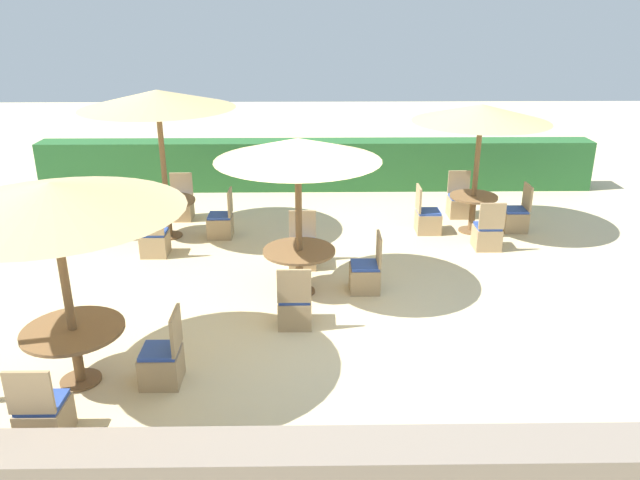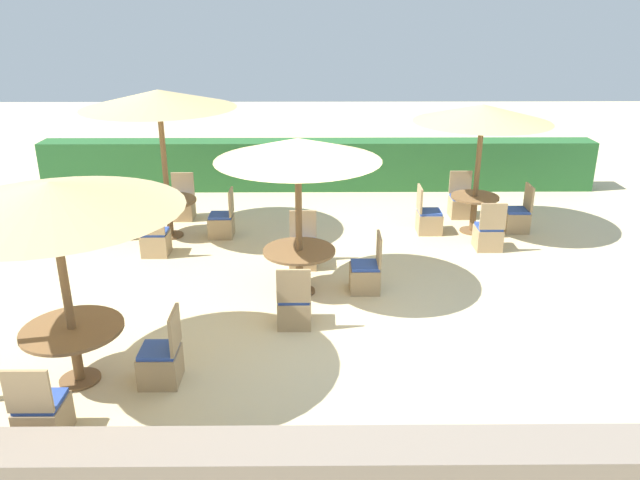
% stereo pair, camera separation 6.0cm
% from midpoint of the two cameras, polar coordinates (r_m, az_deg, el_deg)
% --- Properties ---
extents(ground_plane, '(40.00, 40.00, 0.00)m').
position_cam_midpoint_polar(ground_plane, '(9.14, -0.13, -6.63)').
color(ground_plane, beige).
extents(hedge_row, '(13.00, 0.70, 1.16)m').
position_cam_midpoint_polar(hedge_row, '(14.95, -0.46, 6.90)').
color(hedge_row, '#28602D').
rests_on(hedge_row, ground_plane).
extents(stone_border, '(10.00, 0.56, 0.45)m').
position_cam_midpoint_polar(stone_border, '(6.16, 0.31, -19.80)').
color(stone_border, gray).
rests_on(stone_border, ground_plane).
extents(parasol_center, '(2.43, 2.43, 2.42)m').
position_cam_midpoint_polar(parasol_center, '(9.00, -2.24, 8.20)').
color(parasol_center, brown).
rests_on(parasol_center, ground_plane).
extents(round_table_center, '(1.11, 1.11, 0.71)m').
position_cam_midpoint_polar(round_table_center, '(9.52, -2.09, -1.69)').
color(round_table_center, brown).
rests_on(round_table_center, ground_plane).
extents(patio_chair_center_east, '(0.46, 0.46, 0.93)m').
position_cam_midpoint_polar(patio_chair_center_east, '(9.72, 4.03, -3.19)').
color(patio_chair_center_east, tan).
rests_on(patio_chair_center_east, ground_plane).
extents(patio_chair_center_south, '(0.46, 0.46, 0.93)m').
position_cam_midpoint_polar(patio_chair_center_south, '(8.70, -2.51, -6.24)').
color(patio_chair_center_south, tan).
rests_on(patio_chair_center_south, ground_plane).
extents(patio_chair_center_north, '(0.46, 0.46, 0.93)m').
position_cam_midpoint_polar(patio_chair_center_north, '(10.58, -1.77, -1.07)').
color(patio_chair_center_north, tan).
rests_on(patio_chair_center_north, ground_plane).
extents(parasol_front_left, '(2.82, 2.82, 2.46)m').
position_cam_midpoint_polar(parasol_front_left, '(7.24, -23.57, 3.56)').
color(parasol_front_left, brown).
rests_on(parasol_front_left, ground_plane).
extents(round_table_front_left, '(1.17, 1.17, 0.71)m').
position_cam_midpoint_polar(round_table_front_left, '(7.88, -21.75, -8.39)').
color(round_table_front_left, brown).
rests_on(round_table_front_left, ground_plane).
extents(patio_chair_front_left_south, '(0.46, 0.46, 0.93)m').
position_cam_midpoint_polar(patio_chair_front_left_south, '(7.23, -24.16, -14.55)').
color(patio_chair_front_left_south, tan).
rests_on(patio_chair_front_left_south, ground_plane).
extents(patio_chair_front_left_east, '(0.46, 0.46, 0.93)m').
position_cam_midpoint_polar(patio_chair_front_left_east, '(7.72, -14.42, -10.81)').
color(patio_chair_front_left_east, tan).
rests_on(patio_chair_front_left_east, ground_plane).
extents(parasol_back_right, '(2.54, 2.54, 2.47)m').
position_cam_midpoint_polar(parasol_back_right, '(12.03, 14.41, 11.13)').
color(parasol_back_right, brown).
rests_on(parasol_back_right, ground_plane).
extents(round_table_back_right, '(0.92, 0.92, 0.73)m').
position_cam_midpoint_polar(round_table_back_right, '(12.44, 13.68, 3.15)').
color(round_table_back_right, brown).
rests_on(round_table_back_right, ground_plane).
extents(patio_chair_back_right_east, '(0.46, 0.46, 0.93)m').
position_cam_midpoint_polar(patio_chair_back_right_east, '(12.80, 17.29, 1.97)').
color(patio_chair_back_right_east, tan).
rests_on(patio_chair_back_right_east, ground_plane).
extents(patio_chair_back_right_south, '(0.46, 0.46, 0.93)m').
position_cam_midpoint_polar(patio_chair_back_right_south, '(11.71, 14.89, 0.45)').
color(patio_chair_back_right_south, tan).
rests_on(patio_chair_back_right_south, ground_plane).
extents(patio_chair_back_right_west, '(0.46, 0.46, 0.93)m').
position_cam_midpoint_polar(patio_chair_back_right_west, '(12.30, 9.64, 1.86)').
color(patio_chair_back_right_west, tan).
rests_on(patio_chair_back_right_west, ground_plane).
extents(patio_chair_back_right_north, '(0.46, 0.46, 0.93)m').
position_cam_midpoint_polar(patio_chair_back_right_north, '(13.36, 12.50, 3.22)').
color(patio_chair_back_right_north, tan).
rests_on(patio_chair_back_right_north, ground_plane).
extents(parasol_back_left, '(2.77, 2.77, 2.77)m').
position_cam_midpoint_polar(parasol_back_left, '(11.71, -14.80, 12.30)').
color(parasol_back_left, brown).
rests_on(parasol_back_left, ground_plane).
extents(round_table_back_left, '(1.06, 1.06, 0.73)m').
position_cam_midpoint_polar(round_table_back_left, '(12.16, -13.92, 2.87)').
color(round_table_back_left, brown).
rests_on(round_table_back_left, ground_plane).
extents(patio_chair_back_left_east, '(0.46, 0.46, 0.93)m').
position_cam_midpoint_polar(patio_chair_back_left_east, '(12.05, -9.16, 1.49)').
color(patio_chair_back_left_east, tan).
rests_on(patio_chair_back_left_east, ground_plane).
extents(patio_chair_back_left_south, '(0.46, 0.46, 0.93)m').
position_cam_midpoint_polar(patio_chair_back_left_south, '(11.41, -15.03, -0.12)').
color(patio_chair_back_left_south, tan).
rests_on(patio_chair_back_left_south, ground_plane).
extents(patio_chair_back_left_west, '(0.46, 0.46, 0.93)m').
position_cam_midpoint_polar(patio_chair_back_left_west, '(12.50, -18.26, 1.38)').
color(patio_chair_back_left_west, tan).
rests_on(patio_chair_back_left_west, ground_plane).
extents(patio_chair_back_left_north, '(0.46, 0.46, 0.93)m').
position_cam_midpoint_polar(patio_chair_back_left_north, '(13.21, -12.70, 3.00)').
color(patio_chair_back_left_north, tan).
rests_on(patio_chair_back_left_north, ground_plane).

